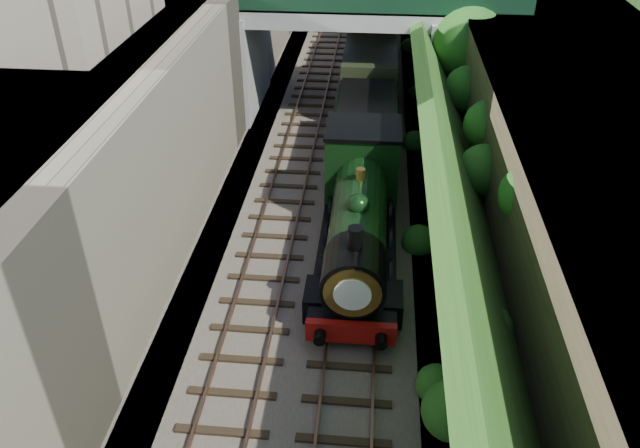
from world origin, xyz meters
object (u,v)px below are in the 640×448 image
Objects in this scene: tree at (470,47)px; tender at (365,135)px; locomotive at (359,216)px; road_bridge at (366,39)px.

tree is 1.10× the size of tender.
locomotive is at bearing -113.17° from tree.
road_bridge is 5.70m from tree.
road_bridge is at bearing 151.23° from tree.
tree is at bearing -28.77° from road_bridge.
tree reaches higher than tender.
road_bridge is at bearing 92.30° from tender.
tree reaches higher than locomotive.
locomotive is 7.37m from tender.
road_bridge reaches higher than tender.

